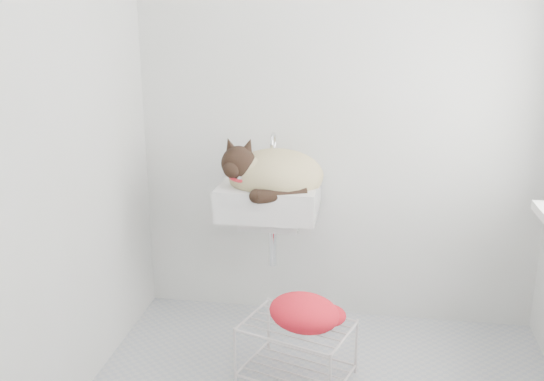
# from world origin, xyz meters

# --- Properties ---
(back_wall) EXTENTS (2.20, 0.02, 2.50)m
(back_wall) POSITION_xyz_m (0.00, 1.00, 1.25)
(back_wall) COLOR silver
(back_wall) RESTS_ON ground
(left_wall) EXTENTS (0.02, 2.00, 2.50)m
(left_wall) POSITION_xyz_m (-1.10, 0.00, 1.25)
(left_wall) COLOR silver
(left_wall) RESTS_ON ground
(sink) EXTENTS (0.50, 0.44, 0.20)m
(sink) POSITION_xyz_m (-0.34, 0.74, 0.85)
(sink) COLOR white
(sink) RESTS_ON back_wall
(faucet) EXTENTS (0.18, 0.13, 0.18)m
(faucet) POSITION_xyz_m (-0.34, 0.92, 0.99)
(faucet) COLOR silver
(faucet) RESTS_ON sink
(cat) EXTENTS (0.54, 0.46, 0.32)m
(cat) POSITION_xyz_m (-0.33, 0.72, 0.89)
(cat) COLOR tan
(cat) RESTS_ON sink
(wire_rack) EXTENTS (0.56, 0.47, 0.29)m
(wire_rack) POSITION_xyz_m (-0.14, 0.30, 0.15)
(wire_rack) COLOR silver
(wire_rack) RESTS_ON floor
(towel) EXTENTS (0.42, 0.38, 0.14)m
(towel) POSITION_xyz_m (-0.10, 0.28, 0.32)
(towel) COLOR red
(towel) RESTS_ON wire_rack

